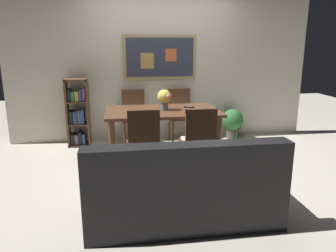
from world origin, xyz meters
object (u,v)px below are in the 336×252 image
dining_table (163,116)px  flower_vase (164,98)px  dining_chair_near_left (143,138)px  bookshelf (78,114)px  dining_chair_near_right (199,137)px  potted_ivy (232,122)px  tv_remote (189,107)px  leather_couch (182,189)px  dining_chair_far_right (180,111)px  dining_chair_far_left (134,112)px

dining_table → flower_vase: size_ratio=5.54×
dining_chair_near_left → bookshelf: bookshelf is taller
dining_chair_near_right → potted_ivy: (1.03, 1.65, -0.23)m
dining_chair_near_right → tv_remote: (0.07, 0.92, 0.20)m
leather_couch → dining_table: bearing=88.3°
dining_chair_near_left → dining_chair_far_right: bearing=64.5°
dining_chair_far_left → flower_vase: flower_vase is taller
dining_chair_far_left → dining_chair_far_right: same height
dining_table → leather_couch: bearing=-91.7°
potted_ivy → dining_chair_near_right: bearing=-121.9°
dining_chair_near_left → leather_couch: 1.06m
dining_chair_near_left → flower_vase: flower_vase is taller
dining_chair_far_right → dining_table: bearing=-117.1°
dining_chair_far_right → potted_ivy: dining_chair_far_right is taller
dining_chair_far_left → dining_chair_far_right: 0.79m
dining_chair_near_left → leather_couch: size_ratio=0.51×
dining_chair_far_right → dining_chair_near_left: 1.74m
dining_table → dining_chair_near_right: (0.34, -0.81, -0.10)m
dining_chair_near_left → potted_ivy: (1.71, 1.61, -0.23)m
dining_chair_near_left → bookshelf: size_ratio=0.82×
dining_chair_far_right → tv_remote: (0.01, -0.69, 0.20)m
dining_chair_near_left → potted_ivy: bearing=43.3°
dining_table → dining_chair_near_left: 0.85m
dining_chair_near_right → dining_chair_near_left: (-0.68, 0.04, 0.00)m
dining_chair_far_left → dining_chair_near_right: 1.77m
dining_chair_far_left → bookshelf: size_ratio=0.82×
dining_table → potted_ivy: bearing=31.4°
dining_chair_far_left → dining_table: bearing=-64.3°
dining_chair_near_left → bookshelf: (-0.96, 1.58, -0.01)m
potted_ivy → tv_remote: (-0.95, -0.73, 0.43)m
dining_chair_far_left → dining_chair_near_left: bearing=-88.4°
dining_table → tv_remote: bearing=14.6°
dining_chair_far_left → dining_chair_near_right: (0.73, -1.61, 0.00)m
dining_chair_far_right → dining_chair_near_right: bearing=-92.3°
dining_chair_near_left → leather_couch: (0.29, -0.99, -0.23)m
dining_chair_far_right → tv_remote: 0.72m
dining_chair_near_left → flower_vase: (0.37, 0.78, 0.37)m
dining_chair_near_right → dining_chair_far_right: 1.61m
dining_chair_near_right → potted_ivy: dining_chair_near_right is taller
potted_ivy → flower_vase: 1.69m
leather_couch → tv_remote: (0.47, 1.88, 0.42)m
dining_chair_far_right → bookshelf: (-1.71, 0.01, -0.01)m
dining_chair_far_right → dining_chair_near_left: bearing=-115.5°
dining_chair_near_right → potted_ivy: size_ratio=1.68×
dining_chair_far_left → tv_remote: size_ratio=5.66×
bookshelf → flower_vase: bearing=-31.2°
dining_chair_far_right → bookshelf: bookshelf is taller
dining_chair_far_right → leather_couch: (-0.46, -2.57, -0.23)m
dining_table → potted_ivy: dining_table is taller
dining_chair_near_left → bookshelf: bearing=121.2°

